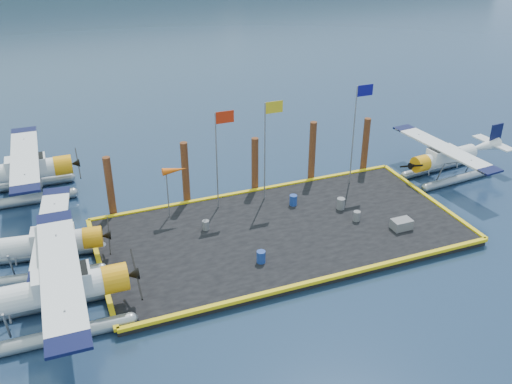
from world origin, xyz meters
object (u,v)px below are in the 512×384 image
(flagpole_yellow, at_px, (268,136))
(piling_4, at_px, (365,146))
(crate, at_px, (402,224))
(piling_3, at_px, (312,153))
(piling_1, at_px, (186,175))
(piling_2, at_px, (255,166))
(seaplane_b, at_px, (47,246))
(drum_3, at_px, (261,257))
(piling_0, at_px, (110,189))
(drum_2, at_px, (357,216))
(drum_5, at_px, (293,200))
(flagpole_blue, at_px, (357,120))
(drum_0, at_px, (206,225))
(seaplane_a, at_px, (54,295))
(seaplane_d, at_px, (446,160))
(seaplane_c, at_px, (20,174))
(flagpole_red, at_px, (220,145))
(drum_4, at_px, (341,204))
(windsock, at_px, (174,171))

(flagpole_yellow, relative_size, piling_4, 1.55)
(crate, xyz_separation_m, piling_3, (-1.82, 7.73, 1.47))
(piling_1, relative_size, piling_2, 1.11)
(crate, height_order, piling_2, piling_2)
(flagpole_yellow, relative_size, piling_2, 1.63)
(seaplane_b, height_order, piling_1, piling_1)
(seaplane_b, xyz_separation_m, piling_2, (12.83, 3.96, 0.50))
(drum_3, relative_size, piling_0, 0.16)
(drum_2, xyz_separation_m, drum_5, (-2.62, 3.02, 0.03))
(drum_3, height_order, flagpole_blue, flagpole_blue)
(drum_0, bearing_deg, seaplane_a, -150.26)
(seaplane_d, relative_size, drum_2, 15.24)
(drum_3, bearing_deg, piling_4, 36.26)
(crate, bearing_deg, flagpole_yellow, 132.52)
(seaplane_a, relative_size, drum_3, 16.41)
(seaplane_b, distance_m, piling_4, 21.21)
(seaplane_c, bearing_deg, piling_1, 63.43)
(piling_4, bearing_deg, flagpole_blue, -138.42)
(drum_2, distance_m, flagpole_yellow, 6.93)
(drum_0, distance_m, drum_3, 4.44)
(seaplane_c, bearing_deg, piling_2, 71.66)
(drum_5, xyz_separation_m, piling_4, (6.69, 3.00, 1.28))
(drum_2, height_order, piling_2, piling_2)
(piling_0, bearing_deg, drum_3, -51.73)
(crate, bearing_deg, piling_1, 143.18)
(seaplane_b, distance_m, drum_0, 8.41)
(crate, relative_size, flagpole_red, 0.19)
(drum_4, xyz_separation_m, flagpole_red, (-6.55, 2.87, 3.65))
(seaplane_d, xyz_separation_m, piling_1, (-17.19, 2.62, 0.74))
(seaplane_d, distance_m, crate, 8.58)
(drum_0, xyz_separation_m, flagpole_yellow, (4.65, 2.19, 3.83))
(drum_2, bearing_deg, piling_2, 123.16)
(piling_3, bearing_deg, flagpole_blue, -36.07)
(crate, bearing_deg, seaplane_a, -177.47)
(piling_0, height_order, piling_3, piling_3)
(seaplane_d, height_order, drum_4, seaplane_d)
(seaplane_c, bearing_deg, seaplane_a, 5.74)
(drum_3, distance_m, drum_5, 6.38)
(drum_4, bearing_deg, drum_3, -152.24)
(flagpole_blue, height_order, piling_2, flagpole_blue)
(seaplane_c, height_order, piling_2, piling_2)
(windsock, xyz_separation_m, piling_4, (13.53, 1.60, -1.23))
(crate, height_order, windsock, windsock)
(seaplane_b, bearing_deg, drum_0, 98.77)
(piling_0, bearing_deg, seaplane_c, 134.39)
(piling_4, bearing_deg, seaplane_b, -169.24)
(piling_2, bearing_deg, seaplane_d, -11.67)
(seaplane_d, distance_m, drum_5, 11.40)
(piling_2, bearing_deg, piling_3, 0.00)
(piling_1, height_order, piling_2, piling_1)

